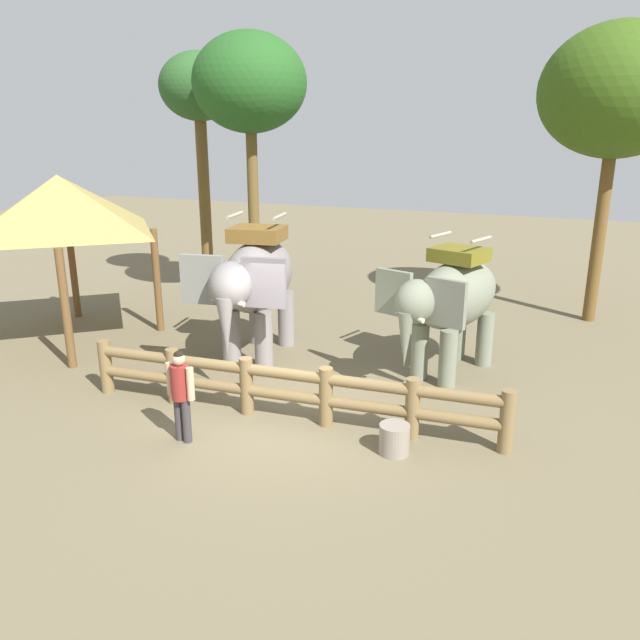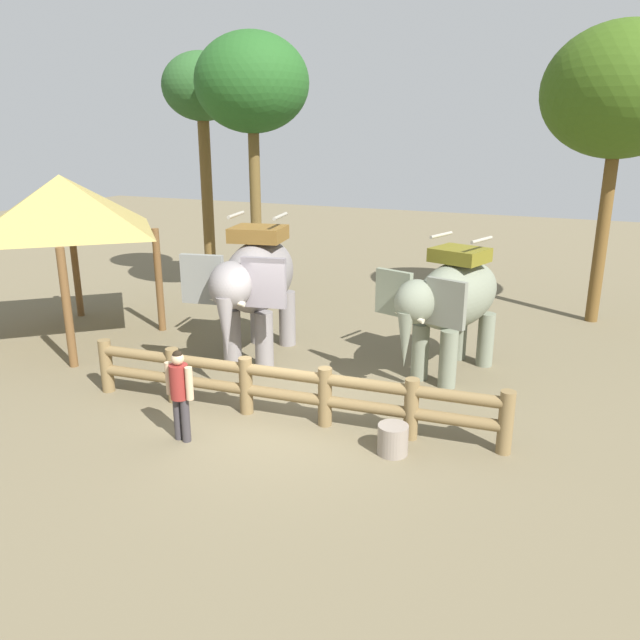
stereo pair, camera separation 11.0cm
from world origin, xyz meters
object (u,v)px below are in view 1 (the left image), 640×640
object	(u,v)px
elephant_center	(451,299)
tree_far_right	(199,94)
log_fence	(285,387)
thatched_shelter	(60,206)
elephant_near_left	(255,281)
tree_back_center	(618,92)
feed_bucket	(394,439)
tourist_woman_in_black	(181,390)
tree_far_left	(250,85)

from	to	relation	value
elephant_center	tree_far_right	xyz separation A→B (m)	(-8.60, 4.23, 4.30)
log_fence	thatched_shelter	bearing A→B (deg)	164.01
elephant_near_left	tree_back_center	world-z (taller)	tree_back_center
log_fence	tree_back_center	bearing A→B (deg)	60.87
elephant_near_left	tree_back_center	xyz separation A→B (m)	(6.71, 6.20, 3.98)
feed_bucket	log_fence	bearing A→B (deg)	168.84
tourist_woman_in_black	tree_back_center	xyz separation A→B (m)	(5.98, 10.02, 4.87)
log_fence	tree_far_right	xyz separation A→B (m)	(-6.46, 7.45, 5.32)
thatched_shelter	tree_far_right	size ratio (longest dim) A/B	0.57
thatched_shelter	tree_back_center	distance (m)	13.56
tree_back_center	feed_bucket	bearing A→B (deg)	-106.57
tourist_woman_in_black	tree_far_left	distance (m)	9.64
tree_far_right	tree_far_left	bearing A→B (deg)	-26.65
log_fence	tree_far_left	distance (m)	9.21
tourist_woman_in_black	feed_bucket	xyz separation A→B (m)	(3.29, 0.98, -0.66)
elephant_center	tree_back_center	size ratio (longest dim) A/B	0.47
elephant_center	feed_bucket	world-z (taller)	elephant_center
elephant_near_left	tourist_woman_in_black	xyz separation A→B (m)	(0.73, -3.82, -0.89)
elephant_near_left	tree_back_center	distance (m)	9.97
thatched_shelter	tree_back_center	bearing A→B (deg)	30.21
tree_back_center	elephant_near_left	bearing A→B (deg)	-137.26
thatched_shelter	feed_bucket	xyz separation A→B (m)	(8.82, -2.34, -2.99)
tree_back_center	log_fence	bearing A→B (deg)	-119.13
thatched_shelter	tree_far_left	xyz separation A→B (m)	(2.65, 4.33, 2.79)
elephant_near_left	thatched_shelter	xyz separation A→B (m)	(-4.80, -0.50, 1.43)
tree_far_left	tree_far_right	bearing A→B (deg)	153.35
elephant_center	tourist_woman_in_black	xyz separation A→B (m)	(-3.32, -4.62, -0.72)
elephant_near_left	feed_bucket	distance (m)	5.16
log_fence	elephant_center	distance (m)	4.01
tourist_woman_in_black	feed_bucket	size ratio (longest dim) A/B	3.22
tree_far_left	tree_far_right	distance (m)	2.69
tree_back_center	tree_far_right	xyz separation A→B (m)	(-11.26, -1.17, 0.15)
log_fence	tree_far_left	size ratio (longest dim) A/B	1.04
thatched_shelter	tree_far_left	distance (m)	5.79
tourist_woman_in_black	tree_far_right	distance (m)	11.46
elephant_near_left	tree_far_right	distance (m)	7.94
log_fence	feed_bucket	size ratio (longest dim) A/B	15.80
tree_back_center	tree_far_right	bearing A→B (deg)	-174.06
log_fence	tree_far_right	world-z (taller)	tree_far_right
tree_far_right	feed_bucket	distance (m)	12.95
elephant_center	tree_back_center	world-z (taller)	tree_back_center
feed_bucket	tourist_woman_in_black	bearing A→B (deg)	-163.48
elephant_near_left	log_fence	bearing A→B (deg)	-51.81
log_fence	tree_far_right	distance (m)	11.21
tourist_woman_in_black	tree_far_right	xyz separation A→B (m)	(-5.28, 8.85, 5.02)
elephant_near_left	tree_far_left	bearing A→B (deg)	119.36
tree_far_left	tree_back_center	distance (m)	9.18
tree_far_right	tree_back_center	bearing A→B (deg)	5.94
tree_back_center	feed_bucket	world-z (taller)	tree_back_center
tree_far_left	thatched_shelter	bearing A→B (deg)	-121.47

